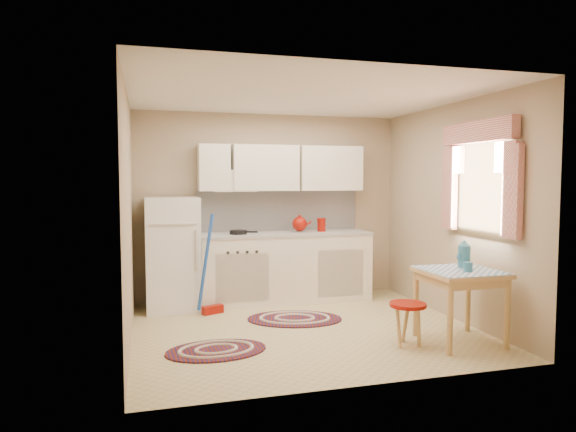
% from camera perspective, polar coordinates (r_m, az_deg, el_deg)
% --- Properties ---
extents(room_shell, '(3.64, 3.60, 2.52)m').
position_cam_1_polar(room_shell, '(5.74, 2.64, 3.86)').
color(room_shell, '#CCBB82').
rests_on(room_shell, ground).
extents(fridge, '(0.65, 0.60, 1.40)m').
position_cam_1_polar(fridge, '(6.54, -12.69, -4.10)').
color(fridge, white).
rests_on(fridge, ground).
extents(broom, '(0.30, 0.22, 1.20)m').
position_cam_1_polar(broom, '(6.24, -8.42, -5.35)').
color(broom, '#1B4BAC').
rests_on(broom, ground).
extents(base_cabinets, '(2.25, 0.60, 0.88)m').
position_cam_1_polar(base_cabinets, '(6.85, -0.32, -5.83)').
color(base_cabinets, white).
rests_on(base_cabinets, ground).
extents(countertop, '(2.27, 0.62, 0.04)m').
position_cam_1_polar(countertop, '(6.79, -0.33, -2.00)').
color(countertop, '#AFACA6').
rests_on(countertop, base_cabinets).
extents(frying_pan, '(0.28, 0.28, 0.05)m').
position_cam_1_polar(frying_pan, '(6.60, -5.56, -1.80)').
color(frying_pan, black).
rests_on(frying_pan, countertop).
extents(red_kettle, '(0.23, 0.21, 0.22)m').
position_cam_1_polar(red_kettle, '(6.83, 1.29, -0.88)').
color(red_kettle, '#910E05').
rests_on(red_kettle, countertop).
extents(red_canister, '(0.15, 0.15, 0.16)m').
position_cam_1_polar(red_canister, '(6.93, 3.73, -1.06)').
color(red_canister, '#910E05').
rests_on(red_canister, countertop).
extents(table, '(0.72, 0.72, 0.72)m').
position_cam_1_polar(table, '(5.43, 18.53, -9.53)').
color(table, tan).
rests_on(table, ground).
extents(stool, '(0.45, 0.45, 0.42)m').
position_cam_1_polar(stool, '(5.23, 13.15, -11.64)').
color(stool, '#910E05').
rests_on(stool, ground).
extents(coffee_pot, '(0.18, 0.17, 0.30)m').
position_cam_1_polar(coffee_pot, '(5.50, 18.99, -3.93)').
color(coffee_pot, teal).
rests_on(coffee_pot, table).
extents(mug, '(0.09, 0.09, 0.10)m').
position_cam_1_polar(mug, '(5.27, 19.36, -5.39)').
color(mug, teal).
rests_on(mug, table).
extents(rug_center, '(1.24, 0.99, 0.02)m').
position_cam_1_polar(rug_center, '(6.05, 0.74, -11.35)').
color(rug_center, maroon).
rests_on(rug_center, ground).
extents(rug_left, '(0.98, 0.68, 0.02)m').
position_cam_1_polar(rug_left, '(5.04, -7.98, -14.57)').
color(rug_left, maroon).
rests_on(rug_left, ground).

